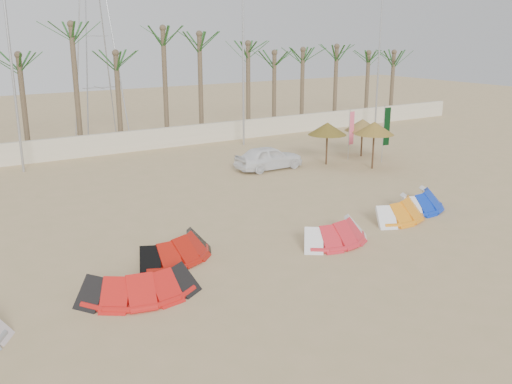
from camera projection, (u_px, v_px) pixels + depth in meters
ground at (359, 276)px, 17.82m from camera, size 120.00×120.00×0.00m
boundary_wall at (117, 143)px, 35.45m from camera, size 60.00×0.30×1.30m
palm_line at (113, 46)px, 35.42m from camera, size 52.00×4.00×7.70m
lamp_b at (12, 63)px, 29.33m from camera, size 1.25×0.14×11.00m
lamp_c at (244, 56)px, 36.60m from camera, size 1.25×0.14×11.00m
lamp_d at (380, 52)px, 42.83m from camera, size 1.25×0.14×11.00m
pylon at (103, 137)px, 41.00m from camera, size 3.00×3.00×14.00m
kite_red_left at (135, 281)px, 16.47m from camera, size 3.61×2.16×0.90m
kite_red_mid at (173, 246)px, 19.14m from camera, size 3.36×2.33×0.90m
kite_red_right at (332, 230)px, 20.65m from camera, size 3.11×1.82×0.90m
kite_orange at (395, 207)px, 23.32m from camera, size 3.46×2.33×0.90m
kite_blue at (418, 199)px, 24.51m from camera, size 3.30×2.38×0.90m
parasol_left at (327, 129)px, 32.05m from camera, size 2.19×2.19×2.41m
parasol_mid at (374, 128)px, 31.01m from camera, size 2.19×2.19×2.62m
parasol_right at (363, 125)px, 34.20m from camera, size 2.17×2.17×2.28m
flag_pink at (351, 130)px, 33.43m from camera, size 0.45×0.09×2.99m
flag_green at (386, 128)px, 32.68m from camera, size 0.45×0.08×3.35m
car at (269, 158)px, 31.28m from camera, size 3.87×1.57×1.32m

